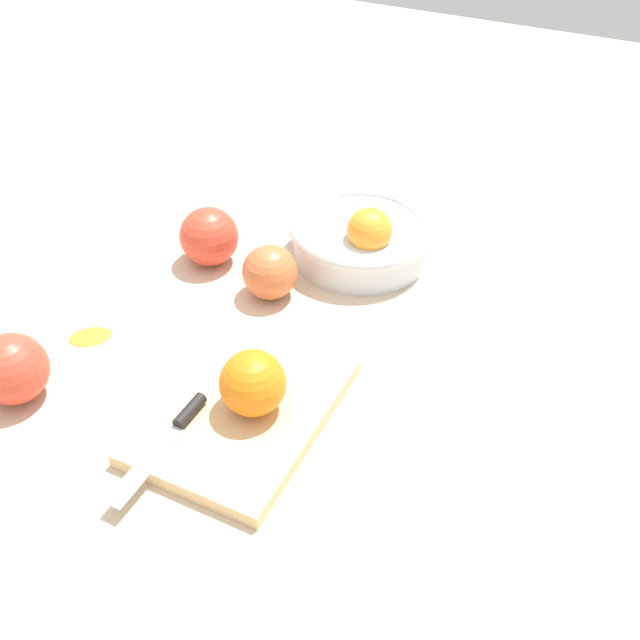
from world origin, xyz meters
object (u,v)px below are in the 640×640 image
(bowl, at_px, (362,236))
(apple_front_right, at_px, (12,369))
(orange_on_board, at_px, (253,383))
(cutting_board, at_px, (242,411))
(knife, at_px, (172,433))
(apple_mid_left, at_px, (270,272))
(apple_front_left, at_px, (209,236))

(bowl, relative_size, apple_front_right, 2.48)
(orange_on_board, distance_m, apple_front_right, 0.27)
(cutting_board, distance_m, apple_front_right, 0.26)
(bowl, relative_size, knife, 1.29)
(apple_mid_left, relative_size, apple_front_left, 0.89)
(orange_on_board, bearing_deg, knife, -38.53)
(knife, bearing_deg, cutting_board, 146.93)
(knife, bearing_deg, bowl, 173.35)
(bowl, distance_m, apple_mid_left, 0.15)
(apple_mid_left, bearing_deg, knife, 5.83)
(bowl, relative_size, apple_front_left, 2.48)
(bowl, height_order, knife, bowl)
(orange_on_board, height_order, apple_front_left, orange_on_board)
(bowl, xyz_separation_m, apple_front_left, (0.10, -0.19, 0.01))
(apple_front_right, height_order, apple_front_left, same)
(bowl, bearing_deg, orange_on_board, 1.88)
(apple_mid_left, xyz_separation_m, apple_front_left, (-0.03, -0.11, 0.00))
(apple_front_right, height_order, apple_mid_left, apple_front_right)
(orange_on_board, distance_m, knife, 0.10)
(bowl, relative_size, cutting_board, 0.83)
(cutting_board, xyz_separation_m, apple_front_left, (-0.24, -0.18, 0.03))
(apple_front_right, bearing_deg, knife, 91.87)
(knife, bearing_deg, apple_front_left, -155.84)
(cutting_board, height_order, apple_front_right, apple_front_right)
(bowl, distance_m, orange_on_board, 0.33)
(bowl, bearing_deg, cutting_board, -0.44)
(orange_on_board, height_order, apple_front_right, orange_on_board)
(apple_front_left, bearing_deg, bowl, 117.68)
(orange_on_board, xyz_separation_m, apple_front_left, (-0.23, -0.20, -0.01))
(bowl, height_order, cutting_board, bowl)
(bowl, bearing_deg, apple_front_left, -62.32)
(knife, xyz_separation_m, apple_front_right, (0.01, -0.20, 0.02))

